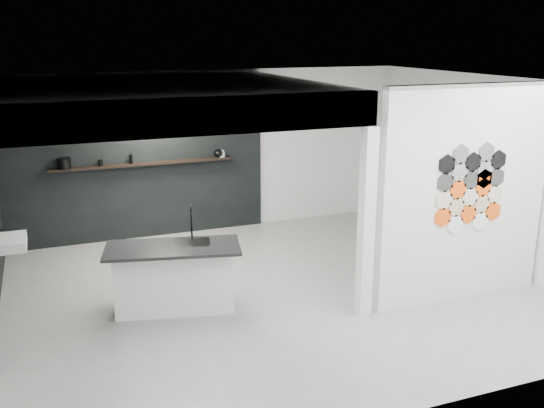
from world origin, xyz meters
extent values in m
cube|color=gray|center=(0.00, 0.00, -0.01)|extent=(7.00, 6.00, 0.01)
cube|color=silver|center=(2.23, -1.00, 1.40)|extent=(2.45, 0.15, 2.80)
cube|color=black|center=(-1.30, 2.97, 1.18)|extent=(4.40, 0.04, 2.35)
cube|color=silver|center=(-1.30, 1.00, 2.55)|extent=(4.40, 4.00, 0.40)
cube|color=silver|center=(0.82, -1.00, 1.18)|extent=(0.16, 0.16, 2.35)
cube|color=silver|center=(-1.30, -0.92, 2.55)|extent=(4.40, 0.16, 0.40)
cube|color=silver|center=(-3.24, 0.80, 0.85)|extent=(0.40, 0.60, 0.12)
cube|color=black|center=(-1.20, 2.87, 1.30)|extent=(3.00, 0.15, 0.04)
cube|color=silver|center=(-1.35, -0.05, 0.42)|extent=(1.53, 0.84, 0.83)
cube|color=black|center=(-1.37, -0.13, 0.85)|extent=(1.76, 1.07, 0.04)
cube|color=black|center=(-1.10, -0.06, 0.86)|extent=(0.50, 0.45, 0.01)
cylinder|color=black|center=(-1.06, 0.13, 1.06)|extent=(0.03, 0.03, 0.39)
torus|color=black|center=(-1.07, 0.08, 1.26)|extent=(0.05, 0.14, 0.14)
cylinder|color=black|center=(-2.44, 2.87, 1.40)|extent=(0.22, 0.22, 0.17)
ellipsoid|color=black|center=(0.10, 2.87, 1.39)|extent=(0.21, 0.21, 0.14)
cylinder|color=gray|center=(0.15, 2.87, 1.36)|extent=(0.13, 0.13, 0.09)
cylinder|color=gray|center=(0.15, 2.87, 1.38)|extent=(0.12, 0.12, 0.12)
cylinder|color=black|center=(-1.40, 2.87, 1.40)|extent=(0.07, 0.07, 0.15)
cylinder|color=black|center=(-1.89, 2.87, 1.37)|extent=(0.09, 0.09, 0.09)
cylinder|color=#F24F0C|center=(1.86, -1.09, 1.16)|extent=(0.26, 0.02, 0.26)
cylinder|color=beige|center=(1.86, -1.09, 1.39)|extent=(0.26, 0.02, 0.26)
cylinder|color=#2D2D2D|center=(1.86, -1.09, 1.61)|extent=(0.26, 0.02, 0.26)
cylinder|color=black|center=(1.86, -1.09, 1.84)|extent=(0.26, 0.02, 0.26)
cylinder|color=white|center=(2.06, -1.09, 1.05)|extent=(0.26, 0.02, 0.26)
cylinder|color=tan|center=(2.06, -1.09, 1.27)|extent=(0.26, 0.02, 0.26)
cylinder|color=#F24F0C|center=(2.06, -1.09, 1.50)|extent=(0.26, 0.02, 0.26)
cylinder|color=silver|center=(2.06, -1.09, 1.73)|extent=(0.26, 0.02, 0.26)
cylinder|color=black|center=(2.06, -1.09, 1.95)|extent=(0.26, 0.02, 0.26)
cylinder|color=#F24F0C|center=(2.25, -1.09, 1.16)|extent=(0.26, 0.02, 0.26)
cylinder|color=beige|center=(2.25, -1.09, 1.39)|extent=(0.26, 0.02, 0.26)
cylinder|color=#2D2D2D|center=(2.25, -1.09, 1.61)|extent=(0.26, 0.02, 0.26)
cylinder|color=black|center=(2.25, -1.09, 1.84)|extent=(0.26, 0.02, 0.26)
cylinder|color=white|center=(2.44, -1.09, 1.05)|extent=(0.26, 0.02, 0.26)
cylinder|color=tan|center=(2.44, -1.09, 1.27)|extent=(0.26, 0.02, 0.26)
cylinder|color=#F24F0C|center=(2.44, -1.09, 1.50)|extent=(0.26, 0.02, 0.26)
cylinder|color=silver|center=(2.44, -1.09, 1.73)|extent=(0.26, 0.02, 0.26)
cylinder|color=black|center=(2.44, -1.09, 1.95)|extent=(0.26, 0.02, 0.26)
cylinder|color=#F24F0C|center=(2.64, -1.09, 1.16)|extent=(0.26, 0.02, 0.26)
cylinder|color=beige|center=(2.64, -1.09, 1.39)|extent=(0.26, 0.02, 0.26)
cylinder|color=#2D2D2D|center=(2.64, -1.09, 1.61)|extent=(0.26, 0.02, 0.26)
cylinder|color=black|center=(2.64, -1.09, 1.84)|extent=(0.26, 0.02, 0.26)
cylinder|color=#F24F0C|center=(2.44, -1.09, 1.61)|extent=(0.26, 0.02, 0.26)
camera|label=1|loc=(-2.74, -7.08, 3.37)|focal=40.00mm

